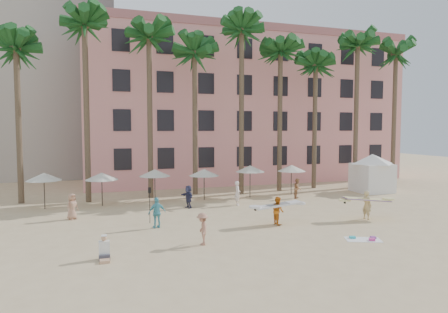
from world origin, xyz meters
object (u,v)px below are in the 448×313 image
pink_hotel (239,110)px  cabana (372,170)px  carrier_yellow (367,203)px  carrier_white (278,209)px

pink_hotel → cabana: 17.37m
cabana → carrier_yellow: cabana is taller
carrier_yellow → carrier_white: bearing=174.5°
pink_hotel → cabana: (7.76, -14.36, -5.93)m
cabana → carrier_yellow: size_ratio=1.47×
pink_hotel → carrier_yellow: size_ratio=11.29×
cabana → carrier_yellow: 12.08m
carrier_yellow → carrier_white: carrier_yellow is taller
cabana → carrier_white: size_ratio=1.46×
carrier_yellow → carrier_white: 6.04m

